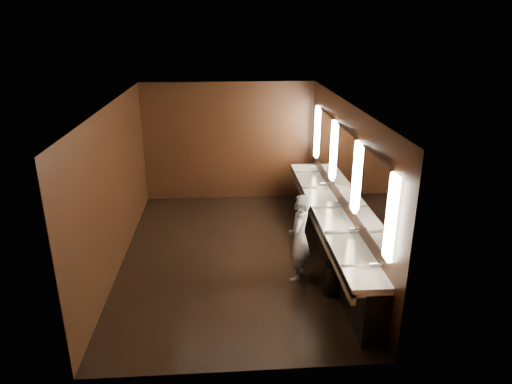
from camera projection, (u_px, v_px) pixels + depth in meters
The scene contains 10 objects.
floor at pixel (233, 255), 8.46m from camera, with size 6.00×6.00×0.00m, color black.
ceiling at pixel (230, 104), 7.48m from camera, with size 4.00×6.00×0.02m, color #2D2D2B.
wall_back at pixel (229, 142), 10.77m from camera, with size 4.00×0.02×2.80m, color black.
wall_front at pixel (237, 273), 5.17m from camera, with size 4.00×0.02×2.80m, color black.
wall_left at pixel (115, 187), 7.84m from camera, with size 0.02×6.00×2.80m, color black.
wall_right at pixel (344, 182), 8.10m from camera, with size 0.02×6.00×2.80m, color black.
sink_counter at pixel (330, 228), 8.41m from camera, with size 0.55×5.40×1.01m.
mirror_band at pixel (344, 163), 7.98m from camera, with size 0.06×5.03×1.15m.
person at pixel (299, 238), 7.47m from camera, with size 0.55×0.36×1.50m, color #94AEDD.
trash_bin at pixel (334, 279), 7.21m from camera, with size 0.33×0.33×0.51m, color black.
Camera 1 is at (-0.10, -7.52, 4.07)m, focal length 32.00 mm.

